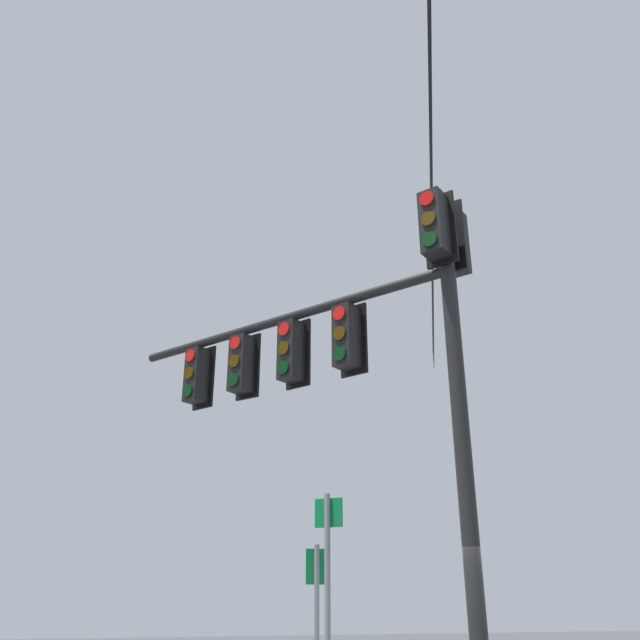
{
  "coord_description": "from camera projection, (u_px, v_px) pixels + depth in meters",
  "views": [
    {
      "loc": [
        7.49,
        -3.88,
        2.03
      ],
      "look_at": [
        -1.05,
        -1.89,
        5.7
      ],
      "focal_mm": 36.8,
      "sensor_mm": 36.0,
      "label": 1
    }
  ],
  "objects": [
    {
      "name": "route_sign_secondary",
      "position": [
        328.0,
        609.0,
        7.39
      ],
      "size": [
        0.24,
        0.3,
        3.14
      ],
      "color": "slate",
      "rests_on": "ground"
    },
    {
      "name": "overhead_wire_span",
      "position": [
        430.0,
        112.0,
        11.02
      ],
      "size": [
        25.76,
        10.7,
        1.33
      ],
      "color": "black"
    },
    {
      "name": "signal_mast_assembly",
      "position": [
        346.0,
        354.0,
        9.04
      ],
      "size": [
        4.82,
        4.24,
        6.95
      ],
      "color": "black",
      "rests_on": "ground"
    },
    {
      "name": "route_sign_primary",
      "position": [
        317.0,
        631.0,
        8.29
      ],
      "size": [
        0.1,
        0.28,
        2.63
      ],
      "color": "slate",
      "rests_on": "ground"
    }
  ]
}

